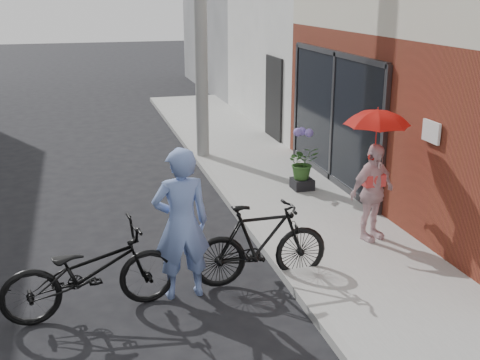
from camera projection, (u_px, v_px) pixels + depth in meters
name	position (u px, v px, depth m)	size (l,w,h in m)	color
ground	(215.00, 284.00, 7.94)	(80.00, 80.00, 0.00)	black
sidewalk	(308.00, 213.00, 10.28)	(2.20, 24.00, 0.12)	#979792
curb	(243.00, 220.00, 9.99)	(0.12, 24.00, 0.12)	#9E9E99
utility_pole	(200.00, 0.00, 12.68)	(0.28, 0.28, 7.00)	#9E9E99
officer	(181.00, 224.00, 7.35)	(0.71, 0.46, 1.94)	#738DCD
bike_left	(90.00, 271.00, 7.07)	(0.72, 2.07, 1.09)	black
bike_right	(261.00, 243.00, 7.84)	(0.52, 1.83, 1.10)	black
kimono_woman	(372.00, 192.00, 8.87)	(0.86, 0.36, 1.47)	beige
parasol	(377.00, 117.00, 8.53)	(0.90, 0.90, 0.79)	red
planter	(302.00, 184.00, 11.32)	(0.37, 0.37, 0.20)	black
potted_plant	(303.00, 163.00, 11.20)	(0.57, 0.50, 0.64)	#315B24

